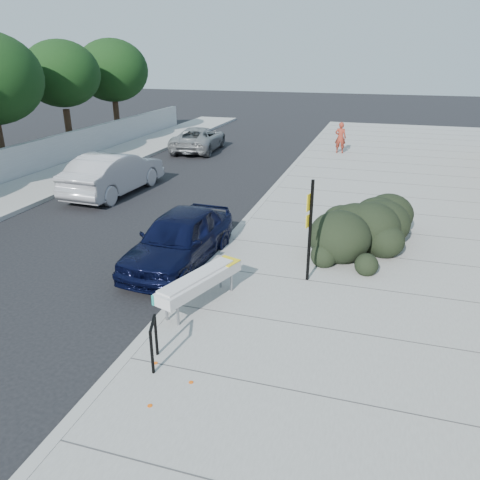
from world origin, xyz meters
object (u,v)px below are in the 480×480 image
(bench, at_px, (200,281))
(bike_rack, at_px, (154,339))
(sedan_navy, at_px, (179,239))
(pedestrian, at_px, (340,138))
(suv_silver, at_px, (199,139))
(sign_post, at_px, (310,225))
(wagon_silver, at_px, (114,173))

(bench, xyz_separation_m, bike_rack, (-0.02, -2.17, -0.05))
(sedan_navy, distance_m, pedestrian, 15.73)
(bike_rack, relative_size, suv_silver, 0.17)
(bench, relative_size, pedestrian, 1.44)
(bench, height_order, bike_rack, bike_rack)
(sign_post, distance_m, pedestrian, 15.78)
(bench, xyz_separation_m, sedan_navy, (-1.42, 2.11, 0.02))
(sedan_navy, bearing_deg, sign_post, -0.96)
(bike_rack, distance_m, wagon_silver, 11.77)
(suv_silver, distance_m, pedestrian, 7.87)
(bike_rack, distance_m, sign_post, 4.60)
(bike_rack, distance_m, sedan_navy, 4.50)
(suv_silver, bearing_deg, pedestrian, -177.75)
(bench, relative_size, wagon_silver, 0.47)
(sign_post, height_order, suv_silver, sign_post)
(bike_rack, xyz_separation_m, wagon_silver, (-6.60, 9.75, 0.17))
(sedan_navy, relative_size, suv_silver, 0.88)
(bike_rack, relative_size, sedan_navy, 0.20)
(wagon_silver, bearing_deg, bench, 133.71)
(bike_rack, bearing_deg, wagon_silver, 105.29)
(bench, relative_size, sedan_navy, 0.55)
(suv_silver, height_order, pedestrian, pedestrian)
(sign_post, bearing_deg, suv_silver, 137.72)
(sedan_navy, height_order, pedestrian, pedestrian)
(bike_rack, xyz_separation_m, suv_silver, (-6.60, 18.81, 0.01))
(sign_post, bearing_deg, sedan_navy, -166.48)
(bench, xyz_separation_m, wagon_silver, (-6.62, 7.58, 0.11))
(wagon_silver, bearing_deg, bike_rack, 126.70)
(pedestrian, bearing_deg, sign_post, 96.80)
(bike_rack, xyz_separation_m, sedan_navy, (-1.40, 4.27, 0.07))
(bench, distance_m, sign_post, 2.87)
(wagon_silver, distance_m, pedestrian, 12.72)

